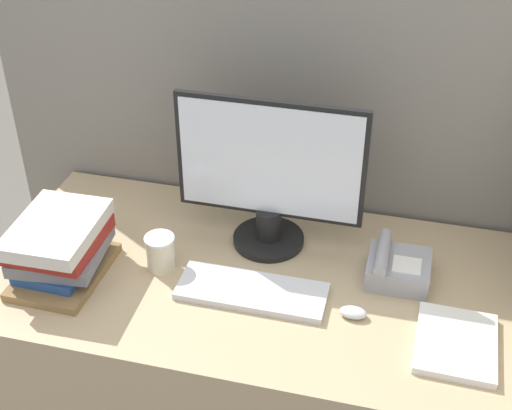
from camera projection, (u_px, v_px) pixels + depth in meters
cubicle_panel_rear at (283, 185)px, 2.34m from camera, size 1.88×0.04×1.55m
desk at (251, 366)px, 2.23m from camera, size 1.48×0.78×0.74m
monitor at (269, 179)px, 2.03m from camera, size 0.54×0.21×0.47m
keyboard at (252, 291)px, 1.95m from camera, size 0.41×0.15×0.02m
mouse at (353, 312)px, 1.87m from camera, size 0.07×0.04×0.03m
coffee_cup at (160, 253)px, 2.02m from camera, size 0.09×0.09×0.11m
book_stack at (59, 247)px, 1.98m from camera, size 0.26×0.31×0.17m
desk_telephone at (397, 268)px, 1.99m from camera, size 0.17×0.18×0.10m
paper_pile at (456, 343)px, 1.79m from camera, size 0.20×0.25×0.02m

